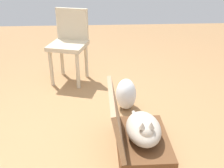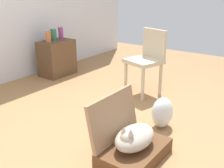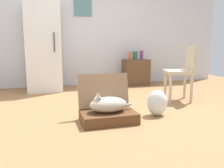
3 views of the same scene
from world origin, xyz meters
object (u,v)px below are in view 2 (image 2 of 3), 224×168
(side_table, at_px, (57,58))
(suitcase_base, at_px, (134,153))
(vase_tall, at_px, (48,37))
(vase_round, at_px, (53,35))
(cat, at_px, (134,137))
(vase_short, at_px, (61,33))
(plastic_bag_white, at_px, (162,113))
(chair, at_px, (147,59))

(side_table, bearing_deg, suitcase_base, -119.29)
(vase_tall, bearing_deg, suitcase_base, -116.46)
(suitcase_base, bearing_deg, vase_tall, 63.54)
(suitcase_base, bearing_deg, vase_round, 61.21)
(cat, relative_size, side_table, 0.90)
(vase_short, relative_size, vase_round, 1.09)
(plastic_bag_white, xyz_separation_m, side_table, (0.62, 2.23, 0.12))
(suitcase_base, xyz_separation_m, side_table, (1.29, 2.30, 0.23))
(chair, bearing_deg, vase_tall, -154.10)
(vase_tall, bearing_deg, plastic_bag_white, -102.17)
(vase_short, xyz_separation_m, vase_round, (-0.14, 0.03, -0.01))
(suitcase_base, relative_size, vase_short, 3.24)
(vase_round, bearing_deg, chair, -85.35)
(suitcase_base, relative_size, plastic_bag_white, 1.93)
(vase_short, bearing_deg, vase_round, 169.26)
(suitcase_base, xyz_separation_m, chair, (1.42, 0.69, 0.43))
(suitcase_base, bearing_deg, cat, 177.64)
(cat, distance_m, vase_round, 2.72)
(vase_short, distance_m, vase_round, 0.14)
(suitcase_base, xyz_separation_m, vase_tall, (1.15, 2.31, 0.60))
(plastic_bag_white, bearing_deg, side_table, 74.39)
(side_table, height_order, vase_round, vase_round)
(vase_tall, bearing_deg, vase_short, 1.77)
(suitcase_base, distance_m, vase_tall, 2.65)
(vase_short, bearing_deg, chair, -90.16)
(plastic_bag_white, distance_m, chair, 1.03)
(side_table, relative_size, chair, 0.66)
(plastic_bag_white, height_order, vase_short, vase_short)
(vase_short, bearing_deg, cat, -121.78)
(plastic_bag_white, distance_m, vase_round, 2.41)
(side_table, distance_m, chair, 1.63)
(vase_round, height_order, chair, chair)
(vase_tall, bearing_deg, side_table, -5.30)
(cat, distance_m, plastic_bag_white, 0.68)
(plastic_bag_white, distance_m, side_table, 2.32)
(chair, bearing_deg, plastic_bag_white, -34.37)
(plastic_bag_white, relative_size, vase_tall, 1.93)
(cat, relative_size, vase_tall, 3.05)
(vase_tall, height_order, vase_short, vase_short)
(plastic_bag_white, distance_m, vase_short, 2.43)
(vase_round, bearing_deg, side_table, -90.00)
(vase_tall, height_order, vase_round, vase_round)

